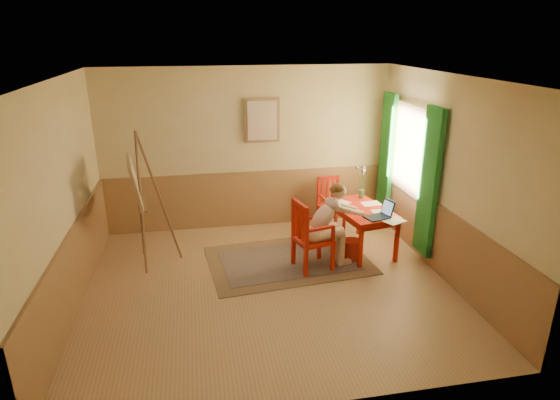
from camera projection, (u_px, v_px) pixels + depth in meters
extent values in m
cube|color=tan|center=(270.00, 286.00, 6.46)|extent=(5.00, 4.50, 0.02)
cube|color=white|center=(268.00, 77.00, 5.51)|extent=(5.00, 4.50, 0.02)
cube|color=#D1B77F|center=(248.00, 149.00, 8.07)|extent=(5.00, 0.02, 2.80)
cube|color=#D1B77F|center=(312.00, 274.00, 3.89)|extent=(5.00, 0.02, 2.80)
cube|color=#D1B77F|center=(61.00, 202.00, 5.55)|extent=(0.02, 4.50, 2.80)
cube|color=#D1B77F|center=(448.00, 179.00, 6.42)|extent=(0.02, 4.50, 2.80)
cube|color=#A97A4D|center=(249.00, 198.00, 8.35)|extent=(5.00, 0.04, 1.00)
cube|color=#A97A4D|center=(75.00, 269.00, 5.86)|extent=(0.04, 4.50, 1.00)
cube|color=#A97A4D|center=(439.00, 239.00, 6.72)|extent=(0.04, 4.50, 1.00)
cube|color=white|center=(411.00, 150.00, 7.38)|extent=(0.02, 1.00, 1.30)
cube|color=#95724F|center=(410.00, 150.00, 7.37)|extent=(0.03, 1.12, 1.42)
cube|color=#228A31|center=(429.00, 183.00, 6.74)|extent=(0.08, 0.45, 2.20)
cube|color=#228A31|center=(386.00, 157.00, 8.19)|extent=(0.08, 0.45, 2.20)
cube|color=#95724F|center=(262.00, 120.00, 7.90)|extent=(0.60, 0.04, 0.76)
cube|color=beige|center=(262.00, 121.00, 7.88)|extent=(0.50, 0.02, 0.66)
cube|color=#8C7251|center=(288.00, 260.00, 7.16)|extent=(2.54, 1.82, 0.01)
cube|color=#1B1532|center=(288.00, 260.00, 7.16)|extent=(2.10, 1.38, 0.01)
cube|color=red|center=(361.00, 209.00, 7.29)|extent=(0.93, 1.31, 0.04)
cube|color=red|center=(361.00, 213.00, 7.31)|extent=(0.81, 1.19, 0.10)
cube|color=red|center=(360.00, 247.00, 6.82)|extent=(0.06, 0.06, 0.68)
cube|color=red|center=(397.00, 241.00, 7.03)|extent=(0.06, 0.06, 0.68)
cube|color=red|center=(327.00, 221.00, 7.79)|extent=(0.06, 0.06, 0.68)
cube|color=red|center=(359.00, 216.00, 8.00)|extent=(0.06, 0.06, 0.68)
cube|color=red|center=(313.00, 240.00, 6.79)|extent=(0.58, 0.57, 0.05)
cube|color=red|center=(306.00, 264.00, 6.61)|extent=(0.06, 0.06, 0.43)
cube|color=red|center=(333.00, 258.00, 6.77)|extent=(0.06, 0.06, 0.43)
cube|color=red|center=(293.00, 252.00, 6.97)|extent=(0.06, 0.06, 0.43)
cube|color=red|center=(319.00, 247.00, 7.13)|extent=(0.06, 0.06, 0.43)
cube|color=red|center=(307.00, 227.00, 6.42)|extent=(0.06, 0.06, 0.59)
cube|color=red|center=(294.00, 217.00, 6.78)|extent=(0.06, 0.06, 0.59)
cube|color=red|center=(300.00, 205.00, 6.51)|extent=(0.16, 0.47, 0.06)
cube|color=red|center=(303.00, 226.00, 6.51)|extent=(0.04, 0.05, 0.48)
cube|color=red|center=(300.00, 223.00, 6.60)|extent=(0.04, 0.05, 0.48)
cube|color=red|center=(297.00, 221.00, 6.70)|extent=(0.04, 0.05, 0.48)
cube|color=red|center=(320.00, 229.00, 6.52)|extent=(0.44, 0.14, 0.04)
cube|color=red|center=(333.00, 234.00, 6.64)|extent=(0.05, 0.05, 0.23)
cube|color=red|center=(307.00, 219.00, 6.88)|extent=(0.44, 0.14, 0.04)
cube|color=red|center=(319.00, 224.00, 7.00)|extent=(0.05, 0.05, 0.23)
cube|color=red|center=(331.00, 208.00, 8.23)|extent=(0.43, 0.45, 0.04)
cube|color=red|center=(318.00, 216.00, 8.42)|extent=(0.05, 0.05, 0.37)
cube|color=red|center=(325.00, 223.00, 8.09)|extent=(0.05, 0.05, 0.37)
cube|color=red|center=(336.00, 214.00, 8.51)|extent=(0.05, 0.05, 0.37)
cube|color=red|center=(344.00, 221.00, 8.18)|extent=(0.05, 0.05, 0.37)
cube|color=red|center=(319.00, 191.00, 8.26)|extent=(0.05, 0.05, 0.50)
cube|color=red|center=(337.00, 189.00, 8.35)|extent=(0.05, 0.05, 0.50)
cube|color=red|center=(328.00, 178.00, 8.23)|extent=(0.40, 0.08, 0.05)
cube|color=red|center=(323.00, 191.00, 8.29)|extent=(0.04, 0.03, 0.41)
cube|color=red|center=(328.00, 191.00, 8.31)|extent=(0.04, 0.03, 0.41)
cube|color=red|center=(333.00, 190.00, 8.34)|extent=(0.04, 0.03, 0.41)
cube|color=red|center=(322.00, 197.00, 8.11)|extent=(0.07, 0.37, 0.03)
cube|color=red|center=(326.00, 206.00, 7.99)|extent=(0.04, 0.04, 0.20)
cube|color=red|center=(341.00, 195.00, 8.20)|extent=(0.07, 0.37, 0.03)
cube|color=red|center=(345.00, 204.00, 8.07)|extent=(0.04, 0.04, 0.20)
ellipsoid|color=beige|center=(313.00, 234.00, 6.73)|extent=(0.36, 0.42, 0.23)
cylinder|color=beige|center=(329.00, 234.00, 6.74)|extent=(0.47, 0.26, 0.16)
cylinder|color=beige|center=(323.00, 230.00, 6.89)|extent=(0.47, 0.26, 0.16)
cylinder|color=beige|center=(341.00, 248.00, 6.91)|extent=(0.14, 0.14, 0.51)
cylinder|color=beige|center=(335.00, 244.00, 7.07)|extent=(0.14, 0.14, 0.51)
cube|color=beige|center=(344.00, 263.00, 7.02)|extent=(0.23, 0.14, 0.07)
cube|color=beige|center=(338.00, 258.00, 7.17)|extent=(0.23, 0.14, 0.07)
ellipsoid|color=beige|center=(323.00, 218.00, 6.71)|extent=(0.54, 0.40, 0.53)
ellipsoid|color=beige|center=(332.00, 204.00, 6.70)|extent=(0.27, 0.34, 0.18)
sphere|color=beige|center=(339.00, 192.00, 6.69)|extent=(0.24, 0.24, 0.20)
ellipsoid|color=brown|center=(338.00, 188.00, 6.66)|extent=(0.23, 0.24, 0.14)
sphere|color=brown|center=(333.00, 190.00, 6.63)|extent=(0.13, 0.13, 0.11)
cylinder|color=beige|center=(343.00, 210.00, 6.63)|extent=(0.23, 0.12, 0.15)
cylinder|color=beige|center=(356.00, 212.00, 6.76)|extent=(0.30, 0.20, 0.17)
sphere|color=beige|center=(349.00, 211.00, 6.67)|extent=(0.11, 0.11, 0.09)
sphere|color=beige|center=(362.00, 213.00, 6.86)|extent=(0.09, 0.09, 0.07)
cylinder|color=beige|center=(333.00, 203.00, 6.89)|extent=(0.24, 0.16, 0.15)
cylinder|color=beige|center=(347.00, 207.00, 6.98)|extent=(0.30, 0.08, 0.17)
sphere|color=beige|center=(338.00, 204.00, 6.94)|extent=(0.11, 0.11, 0.09)
sphere|color=beige|center=(355.00, 209.00, 7.02)|extent=(0.09, 0.09, 0.07)
cube|color=#1E2338|center=(377.00, 217.00, 6.89)|extent=(0.40, 0.33, 0.02)
cube|color=#2D3342|center=(377.00, 217.00, 6.89)|extent=(0.34, 0.27, 0.00)
cube|color=#1E2338|center=(388.00, 207.00, 6.93)|extent=(0.14, 0.26, 0.23)
cube|color=#99BFF2|center=(387.00, 208.00, 6.93)|extent=(0.11, 0.21, 0.19)
cube|color=white|center=(395.00, 221.00, 6.77)|extent=(0.37, 0.32, 0.00)
cube|color=white|center=(371.00, 204.00, 7.46)|extent=(0.32, 0.24, 0.00)
cube|color=white|center=(341.00, 203.00, 7.48)|extent=(0.37, 0.35, 0.00)
cube|color=white|center=(382.00, 212.00, 7.11)|extent=(0.31, 0.22, 0.00)
cylinder|color=#3F724C|center=(361.00, 194.00, 7.70)|extent=(0.10, 0.10, 0.14)
cylinder|color=#3F7233|center=(359.00, 179.00, 7.66)|extent=(0.08, 0.11, 0.38)
sphere|color=#728CD8|center=(357.00, 167.00, 7.64)|extent=(0.06, 0.06, 0.06)
cylinder|color=#3F7233|center=(362.00, 180.00, 7.58)|extent=(0.04, 0.09, 0.40)
sphere|color=pink|center=(363.00, 169.00, 7.47)|extent=(0.04, 0.04, 0.04)
cylinder|color=#3F7233|center=(362.00, 182.00, 7.65)|extent=(0.02, 0.04, 0.29)
sphere|color=pink|center=(363.00, 173.00, 7.62)|extent=(0.05, 0.05, 0.05)
cylinder|color=#3F7233|center=(362.00, 181.00, 7.57)|extent=(0.05, 0.12, 0.37)
sphere|color=#728CD8|center=(363.00, 171.00, 7.45)|extent=(0.06, 0.06, 0.05)
cylinder|color=#3F7233|center=(363.00, 181.00, 7.67)|extent=(0.07, 0.09, 0.33)
sphere|color=pink|center=(365.00, 170.00, 7.66)|extent=(0.05, 0.05, 0.05)
cylinder|color=#3F7233|center=(363.00, 181.00, 7.65)|extent=(0.04, 0.05, 0.33)
sphere|color=pink|center=(364.00, 171.00, 7.62)|extent=(0.05, 0.05, 0.04)
cylinder|color=#3F7233|center=(363.00, 179.00, 7.67)|extent=(0.06, 0.10, 0.38)
sphere|color=#728CD8|center=(364.00, 167.00, 7.65)|extent=(0.05, 0.05, 0.04)
cylinder|color=#B12D1B|center=(352.00, 250.00, 7.17)|extent=(0.33, 0.33, 0.31)
cylinder|color=#875F3F|center=(141.00, 204.00, 6.61)|extent=(0.05, 0.37, 2.03)
cylinder|color=#875F3F|center=(140.00, 196.00, 6.91)|extent=(0.15, 0.37, 2.03)
cylinder|color=#875F3F|center=(160.00, 198.00, 6.84)|extent=(0.53, 0.11, 2.04)
cylinder|color=#875F3F|center=(139.00, 205.00, 6.78)|extent=(0.11, 0.57, 0.03)
cube|color=#875F3F|center=(144.00, 205.00, 6.80)|extent=(0.15, 0.62, 0.03)
cube|color=#95724F|center=(135.00, 182.00, 6.65)|extent=(0.28, 0.91, 0.68)
cube|color=beige|center=(136.00, 182.00, 6.66)|extent=(0.23, 0.82, 0.58)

